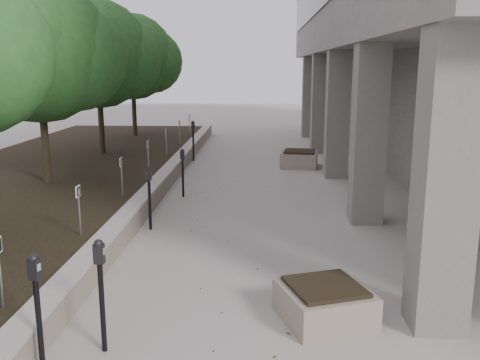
% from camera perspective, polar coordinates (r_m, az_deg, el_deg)
% --- Properties ---
extents(ground, '(90.00, 90.00, 0.00)m').
position_cam_1_polar(ground, '(6.77, -6.98, -18.90)').
color(ground, '#AAA49C').
rests_on(ground, ground).
extents(retaining_wall, '(0.39, 26.00, 0.50)m').
position_cam_1_polar(retaining_wall, '(15.33, -8.36, -0.09)').
color(retaining_wall, '#9F907E').
rests_on(retaining_wall, ground).
extents(planting_bed, '(7.00, 26.00, 0.40)m').
position_cam_1_polar(planting_bed, '(16.42, -21.05, -0.14)').
color(planting_bed, black).
rests_on(planting_bed, ground).
extents(crabapple_tree_3, '(4.60, 4.00, 5.44)m').
position_cam_1_polar(crabapple_tree_3, '(14.90, -20.93, 10.03)').
color(crabapple_tree_3, '#235C23').
rests_on(crabapple_tree_3, planting_bed).
extents(crabapple_tree_4, '(4.60, 4.00, 5.44)m').
position_cam_1_polar(crabapple_tree_4, '(19.60, -15.16, 10.75)').
color(crabapple_tree_4, '#235C23').
rests_on(crabapple_tree_4, planting_bed).
extents(crabapple_tree_5, '(4.60, 4.00, 5.44)m').
position_cam_1_polar(crabapple_tree_5, '(24.42, -11.62, 11.13)').
color(crabapple_tree_5, '#235C23').
rests_on(crabapple_tree_5, planting_bed).
extents(parking_sign_2, '(0.04, 0.22, 0.96)m').
position_cam_1_polar(parking_sign_2, '(7.53, -24.69, -9.23)').
color(parking_sign_2, black).
rests_on(parking_sign_2, planting_bed).
extents(parking_sign_3, '(0.04, 0.22, 0.96)m').
position_cam_1_polar(parking_sign_3, '(10.15, -17.11, -3.23)').
color(parking_sign_3, black).
rests_on(parking_sign_3, planting_bed).
extents(parking_sign_4, '(0.04, 0.22, 0.96)m').
position_cam_1_polar(parking_sign_4, '(12.93, -12.76, 0.28)').
color(parking_sign_4, black).
rests_on(parking_sign_4, planting_bed).
extents(parking_sign_5, '(0.04, 0.22, 0.96)m').
position_cam_1_polar(parking_sign_5, '(15.80, -9.97, 2.54)').
color(parking_sign_5, black).
rests_on(parking_sign_5, planting_bed).
extents(parking_sign_6, '(0.04, 0.22, 0.96)m').
position_cam_1_polar(parking_sign_6, '(18.70, -8.03, 4.10)').
color(parking_sign_6, black).
rests_on(parking_sign_6, planting_bed).
extents(parking_sign_7, '(0.04, 0.22, 0.96)m').
position_cam_1_polar(parking_sign_7, '(21.63, -6.61, 5.23)').
color(parking_sign_7, black).
rests_on(parking_sign_7, planting_bed).
extents(parking_sign_8, '(0.04, 0.22, 0.96)m').
position_cam_1_polar(parking_sign_8, '(24.58, -5.53, 6.09)').
color(parking_sign_8, black).
rests_on(parking_sign_8, planting_bed).
extents(parking_meter_1, '(0.17, 0.14, 1.46)m').
position_cam_1_polar(parking_meter_1, '(6.55, -21.12, -13.53)').
color(parking_meter_1, black).
rests_on(parking_meter_1, ground).
extents(parking_meter_2, '(0.15, 0.11, 1.47)m').
position_cam_1_polar(parking_meter_2, '(6.79, -14.85, -12.15)').
color(parking_meter_2, black).
rests_on(parking_meter_2, ground).
extents(parking_meter_3, '(0.16, 0.14, 1.41)m').
position_cam_1_polar(parking_meter_3, '(11.50, -9.83, -1.97)').
color(parking_meter_3, black).
rests_on(parking_meter_3, ground).
extents(parking_meter_4, '(0.13, 0.10, 1.33)m').
position_cam_1_polar(parking_meter_4, '(14.28, -6.26, 0.76)').
color(parking_meter_4, black).
rests_on(parking_meter_4, ground).
extents(parking_meter_5, '(0.17, 0.14, 1.53)m').
position_cam_1_polar(parking_meter_5, '(19.75, -5.12, 4.26)').
color(parking_meter_5, black).
rests_on(parking_meter_5, ground).
extents(planter_front, '(1.45, 1.45, 0.53)m').
position_cam_1_polar(planter_front, '(7.60, 9.20, -13.03)').
color(planter_front, '#9F907E').
rests_on(planter_front, ground).
extents(planter_back, '(1.42, 1.42, 0.59)m').
position_cam_1_polar(planter_back, '(18.72, 6.46, 2.33)').
color(planter_back, '#9F907E').
rests_on(planter_back, ground).
extents(berry_scatter, '(3.30, 14.10, 0.02)m').
position_cam_1_polar(berry_scatter, '(11.32, -3.41, -5.69)').
color(berry_scatter, maroon).
rests_on(berry_scatter, ground).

